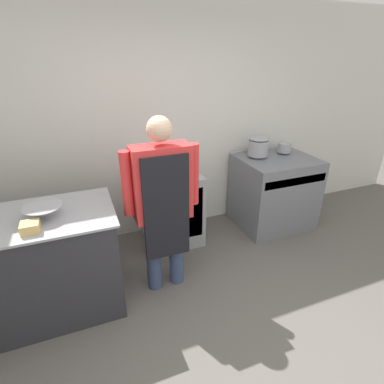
{
  "coord_description": "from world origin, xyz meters",
  "views": [
    {
      "loc": [
        -0.86,
        -1.2,
        2.1
      ],
      "look_at": [
        0.08,
        1.19,
        0.92
      ],
      "focal_mm": 28.0,
      "sensor_mm": 36.0,
      "label": 1
    }
  ],
  "objects_px": {
    "person_cook": "(163,198)",
    "sauce_pot": "(284,148)",
    "stove": "(274,192)",
    "stock_pot": "(258,146)",
    "mixing_bowl": "(44,212)",
    "fridge_unit": "(172,208)",
    "plastic_tub": "(30,227)"
  },
  "relations": [
    {
      "from": "fridge_unit",
      "to": "sauce_pot",
      "type": "height_order",
      "value": "sauce_pot"
    },
    {
      "from": "mixing_bowl",
      "to": "stock_pot",
      "type": "xyz_separation_m",
      "value": [
        2.42,
        0.74,
        0.07
      ]
    },
    {
      "from": "fridge_unit",
      "to": "sauce_pot",
      "type": "xyz_separation_m",
      "value": [
        1.56,
        0.03,
        0.57
      ]
    },
    {
      "from": "fridge_unit",
      "to": "plastic_tub",
      "type": "relative_size",
      "value": 6.92
    },
    {
      "from": "fridge_unit",
      "to": "stock_pot",
      "type": "distance_m",
      "value": 1.32
    },
    {
      "from": "stove",
      "to": "sauce_pot",
      "type": "height_order",
      "value": "sauce_pot"
    },
    {
      "from": "mixing_bowl",
      "to": "sauce_pot",
      "type": "relative_size",
      "value": 1.75
    },
    {
      "from": "sauce_pot",
      "to": "plastic_tub",
      "type": "bearing_deg",
      "value": -162.35
    },
    {
      "from": "fridge_unit",
      "to": "stock_pot",
      "type": "relative_size",
      "value": 3.53
    },
    {
      "from": "mixing_bowl",
      "to": "sauce_pot",
      "type": "xyz_separation_m",
      "value": [
        2.82,
        0.74,
        0.01
      ]
    },
    {
      "from": "person_cook",
      "to": "sauce_pot",
      "type": "bearing_deg",
      "value": 22.53
    },
    {
      "from": "plastic_tub",
      "to": "stock_pot",
      "type": "xyz_separation_m",
      "value": [
        2.5,
        0.92,
        0.09
      ]
    },
    {
      "from": "fridge_unit",
      "to": "mixing_bowl",
      "type": "xyz_separation_m",
      "value": [
        -1.26,
        -0.71,
        0.55
      ]
    },
    {
      "from": "plastic_tub",
      "to": "fridge_unit",
      "type": "bearing_deg",
      "value": 33.65
    },
    {
      "from": "person_cook",
      "to": "fridge_unit",
      "type": "bearing_deg",
      "value": 67.24
    },
    {
      "from": "stock_pot",
      "to": "mixing_bowl",
      "type": "bearing_deg",
      "value": -163.0
    },
    {
      "from": "fridge_unit",
      "to": "sauce_pot",
      "type": "relative_size",
      "value": 5.22
    },
    {
      "from": "fridge_unit",
      "to": "sauce_pot",
      "type": "distance_m",
      "value": 1.66
    },
    {
      "from": "person_cook",
      "to": "mixing_bowl",
      "type": "xyz_separation_m",
      "value": [
        -0.95,
        0.04,
        0.03
      ]
    },
    {
      "from": "stock_pot",
      "to": "sauce_pot",
      "type": "xyz_separation_m",
      "value": [
        0.4,
        0.0,
        -0.06
      ]
    },
    {
      "from": "person_cook",
      "to": "stock_pot",
      "type": "distance_m",
      "value": 1.67
    },
    {
      "from": "mixing_bowl",
      "to": "person_cook",
      "type": "bearing_deg",
      "value": -2.13
    },
    {
      "from": "stove",
      "to": "stock_pot",
      "type": "bearing_deg",
      "value": 146.98
    },
    {
      "from": "stock_pot",
      "to": "plastic_tub",
      "type": "bearing_deg",
      "value": -159.76
    },
    {
      "from": "mixing_bowl",
      "to": "sauce_pot",
      "type": "bearing_deg",
      "value": 14.71
    },
    {
      "from": "fridge_unit",
      "to": "sauce_pot",
      "type": "bearing_deg",
      "value": 1.02
    },
    {
      "from": "stove",
      "to": "person_cook",
      "type": "height_order",
      "value": "person_cook"
    },
    {
      "from": "mixing_bowl",
      "to": "stock_pot",
      "type": "height_order",
      "value": "stock_pot"
    },
    {
      "from": "fridge_unit",
      "to": "stock_pot",
      "type": "xyz_separation_m",
      "value": [
        1.16,
        0.03,
        0.63
      ]
    },
    {
      "from": "mixing_bowl",
      "to": "stock_pot",
      "type": "relative_size",
      "value": 1.18
    },
    {
      "from": "sauce_pot",
      "to": "stock_pot",
      "type": "bearing_deg",
      "value": 180.0
    },
    {
      "from": "stove",
      "to": "plastic_tub",
      "type": "distance_m",
      "value": 2.87
    }
  ]
}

